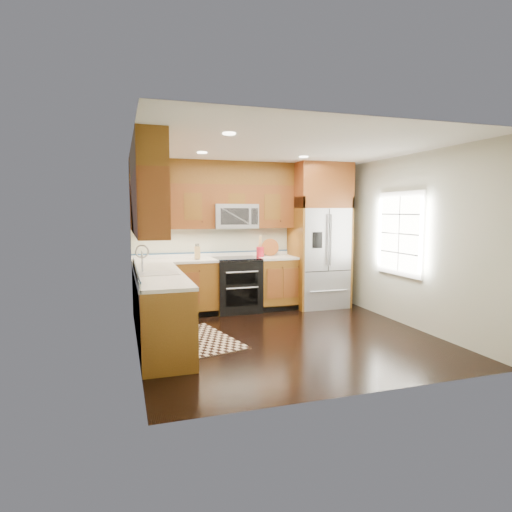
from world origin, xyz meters
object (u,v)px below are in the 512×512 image
object	(u,v)px
knife_block	(197,253)
utensil_crock	(260,250)
refrigerator	(319,236)
rug	(198,339)
range	(237,285)

from	to	relation	value
knife_block	utensil_crock	distance (m)	1.12
refrigerator	utensil_crock	distance (m)	1.14
refrigerator	knife_block	bearing A→B (deg)	178.09
utensil_crock	rug	bearing A→B (deg)	-132.69
refrigerator	rug	xyz separation A→B (m)	(-2.50, -1.41, -1.30)
refrigerator	utensil_crock	size ratio (longest dim) A/B	6.94
range	utensil_crock	bearing A→B (deg)	7.11
rug	knife_block	bearing A→B (deg)	65.85
refrigerator	rug	size ratio (longest dim) A/B	1.83
refrigerator	rug	distance (m)	3.15
rug	knife_block	xyz separation A→B (m)	(0.27, 1.49, 1.04)
refrigerator	knife_block	xyz separation A→B (m)	(-2.23, 0.07, -0.26)
range	knife_block	size ratio (longest dim) A/B	3.59
range	knife_block	world-z (taller)	knife_block
rug	utensil_crock	xyz separation A→B (m)	(1.39, 1.51, 1.06)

